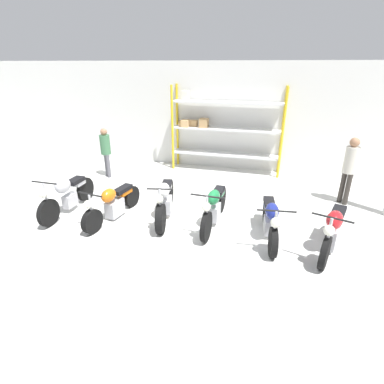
{
  "coord_description": "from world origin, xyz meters",
  "views": [
    {
      "loc": [
        1.7,
        -5.89,
        3.5
      ],
      "look_at": [
        0.0,
        0.4,
        0.7
      ],
      "focal_mm": 28.0,
      "sensor_mm": 36.0,
      "label": 1
    }
  ],
  "objects_px": {
    "person_near_rack": "(350,166)",
    "person_browsing": "(106,149)",
    "motorcycle_white": "(165,201)",
    "motorcycle_orange": "(113,204)",
    "motorcycle_red": "(333,230)",
    "motorcycle_silver": "(67,194)",
    "motorcycle_blue": "(270,220)",
    "shelving_rack": "(220,127)",
    "motorcycle_green": "(214,207)"
  },
  "relations": [
    {
      "from": "motorcycle_silver",
      "to": "person_browsing",
      "type": "xyz_separation_m",
      "value": [
        -0.39,
        2.66,
        0.43
      ]
    },
    {
      "from": "motorcycle_red",
      "to": "person_near_rack",
      "type": "distance_m",
      "value": 2.66
    },
    {
      "from": "motorcycle_white",
      "to": "motorcycle_green",
      "type": "distance_m",
      "value": 1.24
    },
    {
      "from": "motorcycle_red",
      "to": "person_browsing",
      "type": "distance_m",
      "value": 7.12
    },
    {
      "from": "person_browsing",
      "to": "motorcycle_silver",
      "type": "bearing_deg",
      "value": 51.77
    },
    {
      "from": "motorcycle_red",
      "to": "person_browsing",
      "type": "height_order",
      "value": "person_browsing"
    },
    {
      "from": "motorcycle_white",
      "to": "motorcycle_green",
      "type": "xyz_separation_m",
      "value": [
        1.24,
        -0.09,
        0.04
      ]
    },
    {
      "from": "person_near_rack",
      "to": "motorcycle_white",
      "type": "bearing_deg",
      "value": -11.56
    },
    {
      "from": "motorcycle_silver",
      "to": "motorcycle_green",
      "type": "relative_size",
      "value": 1.0
    },
    {
      "from": "motorcycle_red",
      "to": "person_browsing",
      "type": "xyz_separation_m",
      "value": [
        -6.56,
        2.74,
        0.48
      ]
    },
    {
      "from": "motorcycle_silver",
      "to": "person_browsing",
      "type": "bearing_deg",
      "value": -171.26
    },
    {
      "from": "person_near_rack",
      "to": "person_browsing",
      "type": "bearing_deg",
      "value": -38.12
    },
    {
      "from": "shelving_rack",
      "to": "motorcycle_blue",
      "type": "relative_size",
      "value": 1.91
    },
    {
      "from": "motorcycle_red",
      "to": "motorcycle_white",
      "type": "bearing_deg",
      "value": -79.81
    },
    {
      "from": "shelving_rack",
      "to": "person_browsing",
      "type": "bearing_deg",
      "value": -154.68
    },
    {
      "from": "motorcycle_blue",
      "to": "person_browsing",
      "type": "distance_m",
      "value": 5.96
    },
    {
      "from": "shelving_rack",
      "to": "motorcycle_green",
      "type": "bearing_deg",
      "value": -81.16
    },
    {
      "from": "motorcycle_blue",
      "to": "motorcycle_green",
      "type": "bearing_deg",
      "value": -108.41
    },
    {
      "from": "motorcycle_green",
      "to": "person_browsing",
      "type": "height_order",
      "value": "person_browsing"
    },
    {
      "from": "motorcycle_orange",
      "to": "motorcycle_red",
      "type": "relative_size",
      "value": 1.06
    },
    {
      "from": "motorcycle_white",
      "to": "person_browsing",
      "type": "relative_size",
      "value": 1.32
    },
    {
      "from": "motorcycle_white",
      "to": "motorcycle_green",
      "type": "relative_size",
      "value": 1.01
    },
    {
      "from": "motorcycle_orange",
      "to": "motorcycle_blue",
      "type": "height_order",
      "value": "motorcycle_blue"
    },
    {
      "from": "motorcycle_blue",
      "to": "person_near_rack",
      "type": "xyz_separation_m",
      "value": [
        1.88,
        2.35,
        0.62
      ]
    },
    {
      "from": "shelving_rack",
      "to": "motorcycle_green",
      "type": "xyz_separation_m",
      "value": [
        0.62,
        -3.97,
        -1.04
      ]
    },
    {
      "from": "shelving_rack",
      "to": "motorcycle_white",
      "type": "xyz_separation_m",
      "value": [
        -0.62,
        -3.89,
        -1.08
      ]
    },
    {
      "from": "shelving_rack",
      "to": "person_near_rack",
      "type": "distance_m",
      "value": 4.22
    },
    {
      "from": "motorcycle_white",
      "to": "shelving_rack",
      "type": "bearing_deg",
      "value": 159.11
    },
    {
      "from": "shelving_rack",
      "to": "motorcycle_white",
      "type": "bearing_deg",
      "value": -99.05
    },
    {
      "from": "motorcycle_green",
      "to": "person_near_rack",
      "type": "distance_m",
      "value": 3.83
    },
    {
      "from": "shelving_rack",
      "to": "person_browsing",
      "type": "distance_m",
      "value": 3.88
    },
    {
      "from": "motorcycle_orange",
      "to": "motorcycle_green",
      "type": "height_order",
      "value": "motorcycle_green"
    },
    {
      "from": "motorcycle_green",
      "to": "person_browsing",
      "type": "distance_m",
      "value": 4.73
    },
    {
      "from": "shelving_rack",
      "to": "motorcycle_orange",
      "type": "bearing_deg",
      "value": -112.95
    },
    {
      "from": "motorcycle_red",
      "to": "shelving_rack",
      "type": "bearing_deg",
      "value": -127.03
    },
    {
      "from": "motorcycle_blue",
      "to": "motorcycle_red",
      "type": "relative_size",
      "value": 1.01
    },
    {
      "from": "motorcycle_blue",
      "to": "motorcycle_red",
      "type": "bearing_deg",
      "value": 75.25
    },
    {
      "from": "motorcycle_white",
      "to": "person_browsing",
      "type": "xyz_separation_m",
      "value": [
        -2.85,
        2.25,
        0.51
      ]
    },
    {
      "from": "motorcycle_silver",
      "to": "motorcycle_green",
      "type": "bearing_deg",
      "value": 95.39
    },
    {
      "from": "motorcycle_orange",
      "to": "person_browsing",
      "type": "bearing_deg",
      "value": -138.75
    },
    {
      "from": "motorcycle_blue",
      "to": "person_near_rack",
      "type": "distance_m",
      "value": 3.07
    },
    {
      "from": "motorcycle_blue",
      "to": "motorcycle_white",
      "type": "bearing_deg",
      "value": -104.94
    },
    {
      "from": "motorcycle_silver",
      "to": "person_browsing",
      "type": "height_order",
      "value": "person_browsing"
    },
    {
      "from": "motorcycle_green",
      "to": "shelving_rack",
      "type": "bearing_deg",
      "value": -168.48
    },
    {
      "from": "motorcycle_silver",
      "to": "motorcycle_white",
      "type": "distance_m",
      "value": 2.49
    },
    {
      "from": "motorcycle_silver",
      "to": "motorcycle_white",
      "type": "relative_size",
      "value": 1.0
    },
    {
      "from": "shelving_rack",
      "to": "motorcycle_blue",
      "type": "height_order",
      "value": "shelving_rack"
    },
    {
      "from": "motorcycle_green",
      "to": "person_near_rack",
      "type": "bearing_deg",
      "value": 126.49
    },
    {
      "from": "motorcycle_blue",
      "to": "person_near_rack",
      "type": "bearing_deg",
      "value": 134.06
    },
    {
      "from": "shelving_rack",
      "to": "motorcycle_green",
      "type": "relative_size",
      "value": 1.77
    }
  ]
}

